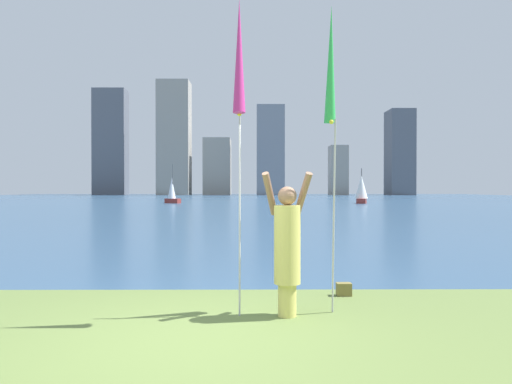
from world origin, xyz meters
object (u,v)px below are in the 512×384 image
sailboat_1 (361,190)px  person (287,245)px  bag (344,289)px  kite_flag_right (331,70)px  sailboat_4 (172,191)px  kite_flag_left (239,62)px

sailboat_1 → person: bearing=-105.0°
bag → sailboat_1: sailboat_1 is taller
kite_flag_right → bag: size_ratio=18.22×
kite_flag_right → sailboat_1: size_ratio=1.08×
bag → sailboat_1: (10.45, 41.60, 1.34)m
kite_flag_right → sailboat_4: 44.23m
kite_flag_left → sailboat_4: bearing=101.5°
person → kite_flag_right: bearing=7.5°
sailboat_1 → kite_flag_left: bearing=-105.7°
kite_flag_left → sailboat_1: bearing=74.3°
kite_flag_right → kite_flag_left: bearing=-161.3°
sailboat_1 → sailboat_4: (-20.86, 0.65, -0.13)m
kite_flag_right → sailboat_4: (-10.07, 43.02, -1.97)m
bag → sailboat_1: size_ratio=0.06×
sailboat_4 → person: bearing=-77.7°
person → sailboat_4: size_ratio=0.44×
kite_flag_right → sailboat_4: bearing=103.2°
person → bag: (0.96, 1.08, -0.83)m
person → kite_flag_right: (0.62, 0.32, 2.35)m
sailboat_4 → sailboat_1: bearing=-1.8°
kite_flag_right → sailboat_4: size_ratio=0.96×
kite_flag_left → bag: (1.58, 1.19, -3.17)m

